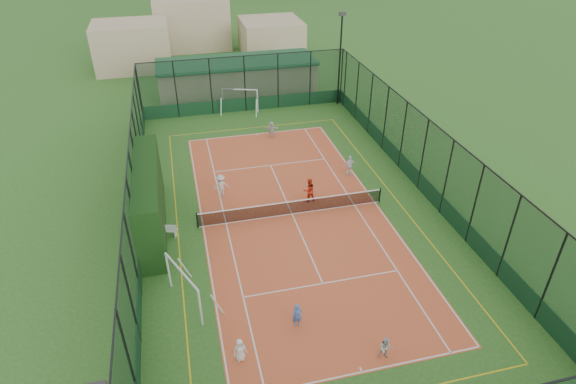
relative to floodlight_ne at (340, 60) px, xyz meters
name	(u,v)px	position (x,y,z in m)	size (l,w,h in m)	color
ground	(292,214)	(-8.60, -16.60, -4.12)	(300.00, 300.00, 0.00)	#2C5E20
court_slab	(292,214)	(-8.60, -16.60, -4.12)	(11.17, 23.97, 0.01)	#C5612B
tennis_net	(292,207)	(-8.60, -16.60, -3.59)	(11.67, 0.12, 1.06)	black
perimeter_fence	(292,180)	(-8.60, -16.60, -1.62)	(18.12, 34.12, 5.00)	#10311E
floodlight_ne	(340,60)	(0.00, 0.00, 0.00)	(0.60, 0.26, 8.25)	black
clubhouse	(237,76)	(-8.60, 5.40, -2.55)	(15.20, 7.20, 3.15)	tan
hedge_left	(150,199)	(-16.90, -15.85, -2.17)	(1.34, 8.96, 3.92)	black
white_bench	(163,229)	(-16.40, -16.95, -3.66)	(1.65, 0.45, 0.93)	white
futsal_goal_near	(184,288)	(-15.48, -22.82, -3.05)	(0.97, 3.34, 2.15)	white
futsal_goal_far	(240,101)	(-9.14, 0.27, -3.07)	(3.26, 0.95, 2.10)	white
child_near_left	(240,350)	(-13.42, -26.62, -3.53)	(0.57, 0.37, 1.17)	white
child_near_mid	(297,315)	(-10.58, -25.37, -3.48)	(0.46, 0.30, 1.27)	#4573C5
child_near_right	(386,348)	(-7.40, -28.01, -3.53)	(0.57, 0.44, 1.17)	silver
child_far_left	(221,185)	(-12.56, -13.38, -3.35)	(0.98, 0.56, 1.52)	silver
child_far_right	(350,166)	(-3.51, -12.88, -3.36)	(0.88, 0.37, 1.51)	white
child_far_back	(272,129)	(-7.51, -5.53, -3.46)	(1.21, 0.39, 1.31)	silver
coach	(309,190)	(-7.19, -15.40, -3.30)	(0.79, 0.61, 1.62)	red
tennis_balls	(294,198)	(-8.08, -14.95, -4.08)	(4.58, 1.66, 0.07)	#CCE033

